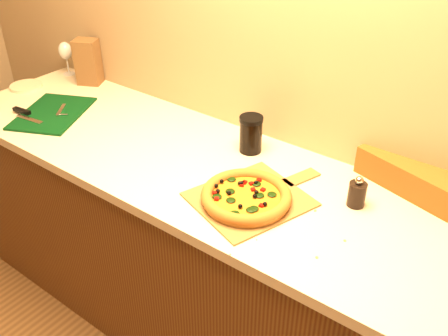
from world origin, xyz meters
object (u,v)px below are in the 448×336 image
pizza_peel (253,198)px  dark_jar (251,134)px  side_plate (26,86)px  pizza (246,196)px  cutting_board (52,113)px  pepper_grinder (357,193)px  wine_glass (65,52)px

pizza_peel → dark_jar: size_ratio=3.52×
pizza_peel → side_plate: side_plate is taller
pizza → cutting_board: 1.06m
pepper_grinder → dark_jar: (-0.47, 0.08, 0.03)m
pizza_peel → cutting_board: (-1.07, -0.01, 0.00)m
wine_glass → cutting_board: bearing=-47.6°
cutting_board → dark_jar: dark_jar is taller
pepper_grinder → side_plate: (-1.70, -0.08, -0.04)m
wine_glass → side_plate: bearing=-96.8°
pizza → wine_glass: 1.43m
dark_jar → side_plate: bearing=-172.6°
pizza_peel → dark_jar: bearing=144.5°
pepper_grinder → dark_jar: 0.48m
pizza → side_plate: size_ratio=1.94×
pizza_peel → dark_jar: 0.32m
dark_jar → wine_glass: bearing=176.2°
dark_jar → pizza: bearing=-58.0°
pepper_grinder → side_plate: 1.70m
side_plate → pizza: bearing=-5.3°
cutting_board → pizza: bearing=-26.4°
wine_glass → side_plate: size_ratio=1.10×
dark_jar → pepper_grinder: bearing=-9.7°
pepper_grinder → cutting_board: bearing=-172.2°
cutting_board → side_plate: (-0.35, 0.11, 0.00)m
wine_glass → dark_jar: 1.20m
pepper_grinder → pizza_peel: bearing=-148.8°
pizza_peel → cutting_board: size_ratio=1.17×
pizza → wine_glass: (-1.38, 0.37, 0.09)m
pizza → dark_jar: dark_jar is taller
pizza_peel → pizza: size_ratio=1.71×
pepper_grinder → wine_glass: size_ratio=0.65×
pizza_peel → pepper_grinder: bearing=49.8°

